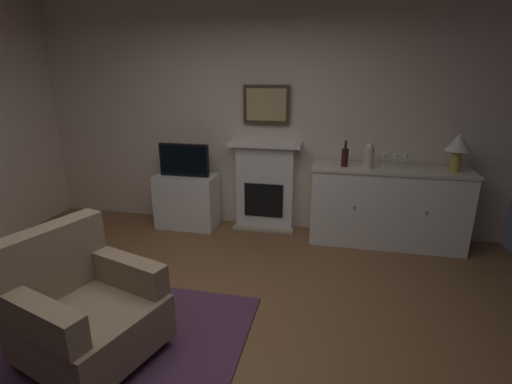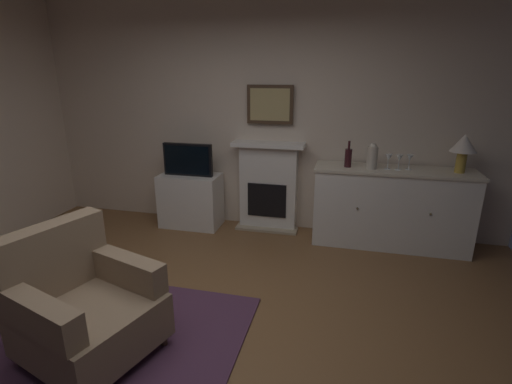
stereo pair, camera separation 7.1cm
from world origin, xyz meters
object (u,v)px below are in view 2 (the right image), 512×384
Objects in this scene: vase_decorative at (372,156)px; wine_glass_right at (410,158)px; wine_bottle at (348,157)px; wine_glass_center at (399,159)px; armchair at (83,306)px; framed_picture at (270,105)px; wine_glass_left at (388,158)px; sideboard_cabinet at (391,208)px; tv_cabinet at (191,200)px; table_lamp at (464,146)px; tv_set at (188,160)px; fireplace_unit at (268,186)px.

wine_glass_right is at bearing 8.20° from vase_decorative.
wine_glass_center is (0.53, -0.01, 0.01)m from wine_bottle.
wine_glass_center is 0.17× the size of armchair.
framed_picture reaches higher than wine_glass_left.
tv_cabinet is at bearing 179.64° from sideboard_cabinet.
table_lamp is (2.07, -0.22, -0.36)m from framed_picture.
wine_glass_right is at bearing 179.34° from table_lamp.
armchair is at bearing -132.49° from wine_glass_left.
wine_bottle is at bearing -178.71° from table_lamp.
sideboard_cabinet is 5.88× the size of wine_bottle.
vase_decorative reaches higher than wine_glass_center.
armchair is (0.21, -2.33, -0.49)m from tv_set.
wine_bottle is (-1.14, -0.03, -0.17)m from table_lamp.
wine_bottle is 2.94m from armchair.
wine_glass_center is 3.27m from armchair.
wine_glass_right is (1.57, -0.22, -0.52)m from framed_picture.
sideboard_cabinet is 6.06× the size of vase_decorative.
wine_glass_left is (-0.08, -0.03, 0.57)m from sideboard_cabinet.
wine_bottle reaches higher than wine_glass_right.
tv_set is (0.00, -0.02, 0.54)m from tv_cabinet.
table_lamp is 1.42× the size of vase_decorative.
vase_decorative reaches higher than tv_set.
framed_picture is at bearing 173.88° from table_lamp.
table_lamp reaches higher than fireplace_unit.
vase_decorative reaches higher than fireplace_unit.
fireplace_unit is 6.67× the size of wine_glass_center.
wine_glass_center is 1.00× the size of wine_glass_right.
wine_glass_center is at bearing -9.96° from framed_picture.
table_lamp is 2.42× the size of wine_glass_right.
fireplace_unit is 6.67× the size of wine_glass_right.
fireplace_unit is 1.77× the size of tv_set.
wine_bottle reaches higher than armchair.
wine_glass_left reaches higher than armchair.
wine_glass_left is 0.22× the size of tv_cabinet.
table_lamp is at bearing 0.00° from sideboard_cabinet.
vase_decorative is at bearing 49.63° from armchair.
framed_picture reaches higher than wine_bottle.
wine_glass_left is 3.20m from armchair.
tv_cabinet is (-3.05, 0.02, -0.84)m from table_lamp.
vase_decorative is 3.08m from armchair.
tv_set reaches higher than armchair.
wine_glass_center is (1.46, -0.26, -0.52)m from framed_picture.
tv_set reaches higher than wine_glass_right.
table_lamp is at bearing 39.55° from armchair.
wine_bottle is 0.64m from wine_glass_right.
wine_glass_center is 0.27× the size of tv_set.
armchair is (-2.34, -2.35, -0.64)m from wine_glass_right.
wine_glass_center is at bearing 46.03° from armchair.
wine_bottle is 1.03× the size of vase_decorative.
framed_picture is at bearing 169.36° from wine_glass_left.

